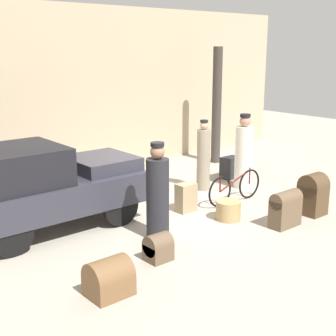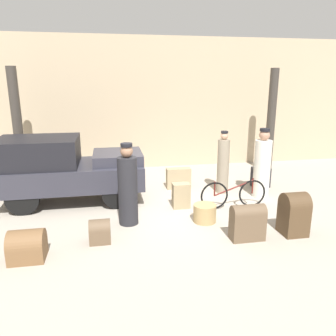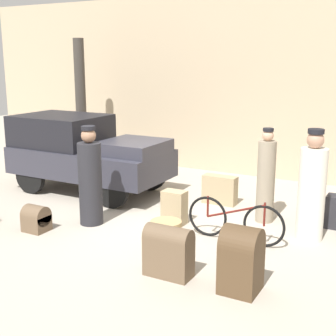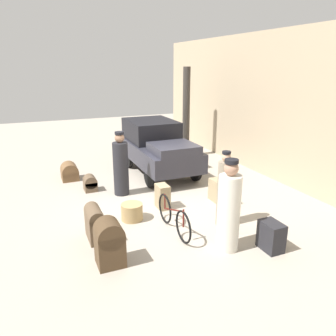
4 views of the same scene
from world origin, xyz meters
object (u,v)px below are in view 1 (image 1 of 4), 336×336
object	(u,v)px
bicycle	(235,187)
suitcase_tan_flat	(285,208)
suitcase_black_upright	(186,198)
trunk_wicker_pale	(158,248)
suitcase_small_leather	(152,181)
truck	(41,184)
porter_standing_middle	(203,158)
trunk_barrel_dark	(313,193)
wicker_basket	(228,210)
porter_carrying_trunk	(158,195)
conductor_in_dark_uniform	(244,154)
trunk_umber_medium	(230,168)
trunk_large_brown	(109,279)

from	to	relation	value
bicycle	suitcase_tan_flat	distance (m)	1.66
bicycle	suitcase_black_upright	xyz separation A→B (m)	(-1.25, 0.25, -0.05)
bicycle	trunk_wicker_pale	world-z (taller)	bicycle
suitcase_tan_flat	suitcase_small_leather	world-z (taller)	suitcase_tan_flat
truck	bicycle	xyz separation A→B (m)	(4.06, -1.22, -0.57)
porter_standing_middle	trunk_wicker_pale	size ratio (longest dim) A/B	3.75
porter_standing_middle	suitcase_small_leather	bearing A→B (deg)	152.56
truck	trunk_barrel_dark	bearing A→B (deg)	-30.39
truck	trunk_barrel_dark	size ratio (longest dim) A/B	4.01
bicycle	wicker_basket	xyz separation A→B (m)	(-0.92, -0.66, -0.16)
bicycle	porter_carrying_trunk	xyz separation A→B (m)	(-2.58, -0.45, 0.46)
conductor_in_dark_uniform	trunk_barrel_dark	size ratio (longest dim) A/B	2.09
porter_standing_middle	suitcase_black_upright	world-z (taller)	porter_standing_middle
trunk_wicker_pale	suitcase_small_leather	bearing A→B (deg)	53.59
porter_standing_middle	trunk_umber_medium	xyz separation A→B (m)	(1.28, 0.28, -0.51)
conductor_in_dark_uniform	suitcase_small_leather	xyz separation A→B (m)	(-2.04, 1.07, -0.54)
trunk_wicker_pale	suitcase_small_leather	distance (m)	3.69
trunk_wicker_pale	suitcase_tan_flat	bearing A→B (deg)	-8.27
suitcase_small_leather	trunk_barrel_dark	world-z (taller)	trunk_barrel_dark
truck	trunk_umber_medium	xyz separation A→B (m)	(5.47, 0.24, -0.63)
trunk_barrel_dark	trunk_wicker_pale	bearing A→B (deg)	174.89
trunk_umber_medium	suitcase_small_leather	xyz separation A→B (m)	(-2.41, 0.30, 0.00)
suitcase_tan_flat	trunk_barrel_dark	xyz separation A→B (m)	(1.02, 0.07, 0.07)
bicycle	trunk_barrel_dark	size ratio (longest dim) A/B	1.89
wicker_basket	suitcase_tan_flat	size ratio (longest dim) A/B	0.70
porter_carrying_trunk	trunk_umber_medium	world-z (taller)	porter_carrying_trunk
conductor_in_dark_uniform	trunk_large_brown	xyz separation A→B (m)	(-5.46, -2.32, -0.60)
suitcase_small_leather	suitcase_tan_flat	bearing A→B (deg)	-79.15
trunk_large_brown	suitcase_small_leather	bearing A→B (deg)	44.76
porter_standing_middle	conductor_in_dark_uniform	world-z (taller)	conductor_in_dark_uniform
truck	porter_standing_middle	world-z (taller)	porter_standing_middle
trunk_wicker_pale	trunk_barrel_dark	distance (m)	3.88
bicycle	trunk_barrel_dark	world-z (taller)	trunk_barrel_dark
trunk_barrel_dark	trunk_large_brown	world-z (taller)	trunk_barrel_dark
conductor_in_dark_uniform	porter_carrying_trunk	world-z (taller)	conductor_in_dark_uniform
bicycle	conductor_in_dark_uniform	xyz separation A→B (m)	(1.05, 0.69, 0.48)
porter_carrying_trunk	suitcase_tan_flat	size ratio (longest dim) A/B	2.47
porter_standing_middle	suitcase_black_upright	distance (m)	1.73
suitcase_tan_flat	suitcase_black_upright	bearing A→B (deg)	115.76
truck	suitcase_tan_flat	bearing A→B (deg)	-37.43
wicker_basket	trunk_umber_medium	bearing A→B (deg)	42.18
porter_standing_middle	trunk_large_brown	bearing A→B (deg)	-148.32
truck	suitcase_black_upright	xyz separation A→B (m)	(2.80, -0.96, -0.61)
wicker_basket	porter_standing_middle	bearing A→B (deg)	60.09
suitcase_tan_flat	trunk_wicker_pale	world-z (taller)	suitcase_tan_flat
porter_standing_middle	trunk_barrel_dark	size ratio (longest dim) A/B	1.96
porter_carrying_trunk	trunk_umber_medium	bearing A→B (deg)	25.48
suitcase_black_upright	bicycle	bearing A→B (deg)	-11.46
suitcase_black_upright	trunk_large_brown	distance (m)	3.68
conductor_in_dark_uniform	truck	bearing A→B (deg)	174.08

